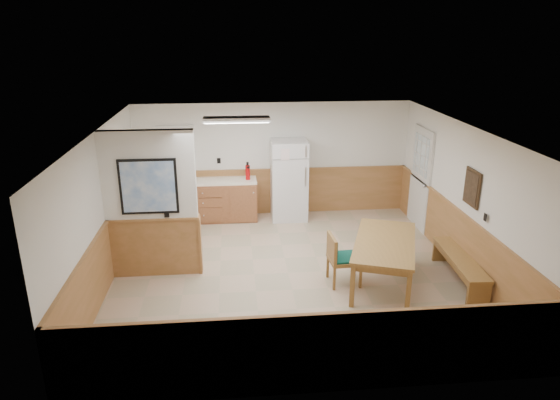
{
  "coord_description": "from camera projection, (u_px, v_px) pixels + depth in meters",
  "views": [
    {
      "loc": [
        -0.88,
        -7.67,
        4.03
      ],
      "look_at": [
        -0.1,
        0.4,
        1.2
      ],
      "focal_mm": 32.0,
      "sensor_mm": 36.0,
      "label": 1
    }
  ],
  "objects": [
    {
      "name": "fire_extinguisher",
      "position": [
        248.0,
        172.0,
        10.71
      ],
      "size": [
        0.12,
        0.12,
        0.39
      ],
      "rotation": [
        0.0,
        0.0,
        -0.33
      ],
      "color": "#B6090D",
      "rests_on": "kitchen_counter"
    },
    {
      "name": "exterior_door",
      "position": [
        420.0,
        178.0,
        10.33
      ],
      "size": [
        0.07,
        1.02,
        2.15
      ],
      "color": "silver",
      "rests_on": "ground"
    },
    {
      "name": "right_wall",
      "position": [
        464.0,
        199.0,
        8.48
      ],
      "size": [
        0.02,
        6.0,
        2.5
      ],
      "primitive_type": "cube",
      "color": "white",
      "rests_on": "ground"
    },
    {
      "name": "back_wall",
      "position": [
        273.0,
        159.0,
        11.03
      ],
      "size": [
        6.0,
        0.02,
        2.5
      ],
      "primitive_type": "cube",
      "color": "white",
      "rests_on": "ground"
    },
    {
      "name": "fluorescent_fixture",
      "position": [
        237.0,
        119.0,
        8.96
      ],
      "size": [
        1.2,
        0.3,
        0.09
      ],
      "color": "silver",
      "rests_on": "ceiling"
    },
    {
      "name": "dining_chair",
      "position": [
        339.0,
        256.0,
        8.12
      ],
      "size": [
        0.72,
        0.52,
        0.85
      ],
      "rotation": [
        0.0,
        0.0,
        0.06
      ],
      "color": "#A3783B",
      "rests_on": "ground"
    },
    {
      "name": "partition_wall",
      "position": [
        151.0,
        206.0,
        8.19
      ],
      "size": [
        1.5,
        0.2,
        2.5
      ],
      "color": "white",
      "rests_on": "ground"
    },
    {
      "name": "ground",
      "position": [
        288.0,
        273.0,
        8.62
      ],
      "size": [
        6.0,
        6.0,
        0.0
      ],
      "primitive_type": "plane",
      "color": "tan",
      "rests_on": "ground"
    },
    {
      "name": "wainscot_back",
      "position": [
        274.0,
        192.0,
        11.25
      ],
      "size": [
        6.0,
        0.04,
        1.0
      ],
      "primitive_type": "cube",
      "color": "#B07546",
      "rests_on": "ground"
    },
    {
      "name": "dining_table",
      "position": [
        385.0,
        246.0,
        8.08
      ],
      "size": [
        1.52,
        2.08,
        0.75
      ],
      "rotation": [
        0.0,
        0.0,
        -0.35
      ],
      "color": "#A3783B",
      "rests_on": "ground"
    },
    {
      "name": "ceiling",
      "position": [
        289.0,
        130.0,
        7.8
      ],
      "size": [
        6.0,
        6.0,
        0.02
      ],
      "primitive_type": "cube",
      "color": "white",
      "rests_on": "back_wall"
    },
    {
      "name": "wall_painting",
      "position": [
        472.0,
        188.0,
        8.09
      ],
      "size": [
        0.04,
        0.5,
        0.6
      ],
      "color": "#382716",
      "rests_on": "right_wall"
    },
    {
      "name": "left_wall",
      "position": [
        101.0,
        211.0,
        7.94
      ],
      "size": [
        0.02,
        6.0,
        2.5
      ],
      "primitive_type": "cube",
      "color": "white",
      "rests_on": "ground"
    },
    {
      "name": "kitchen_counter",
      "position": [
        220.0,
        199.0,
        10.88
      ],
      "size": [
        2.2,
        0.61,
        1.0
      ],
      "color": "#985936",
      "rests_on": "ground"
    },
    {
      "name": "refrigerator",
      "position": [
        289.0,
        180.0,
        10.83
      ],
      "size": [
        0.77,
        0.72,
        1.74
      ],
      "rotation": [
        0.0,
        0.0,
        -0.01
      ],
      "color": "white",
      "rests_on": "ground"
    },
    {
      "name": "wainscot_left",
      "position": [
        108.0,
        254.0,
        8.18
      ],
      "size": [
        0.04,
        6.0,
        1.0
      ],
      "primitive_type": "cube",
      "color": "#B07546",
      "rests_on": "ground"
    },
    {
      "name": "soap_bottle",
      "position": [
        167.0,
        177.0,
        10.56
      ],
      "size": [
        0.07,
        0.07,
        0.22
      ],
      "primitive_type": "cylinder",
      "rotation": [
        0.0,
        0.0,
        -0.06
      ],
      "color": "green",
      "rests_on": "kitchen_counter"
    },
    {
      "name": "kitchen_window",
      "position": [
        176.0,
        148.0,
        10.72
      ],
      "size": [
        0.8,
        0.04,
        1.0
      ],
      "color": "silver",
      "rests_on": "back_wall"
    },
    {
      "name": "dining_bench",
      "position": [
        460.0,
        263.0,
        8.21
      ],
      "size": [
        0.48,
        1.72,
        0.45
      ],
      "rotation": [
        0.0,
        0.0,
        -0.06
      ],
      "color": "#A3783B",
      "rests_on": "ground"
    },
    {
      "name": "wainscot_right",
      "position": [
        457.0,
        240.0,
        8.72
      ],
      "size": [
        0.04,
        6.0,
        1.0
      ],
      "primitive_type": "cube",
      "color": "#B07546",
      "rests_on": "ground"
    }
  ]
}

